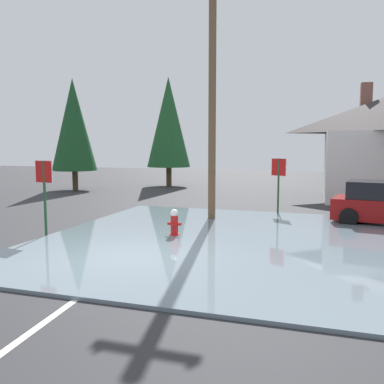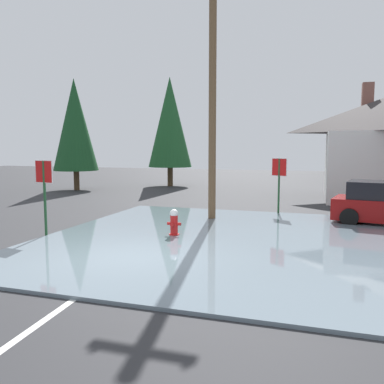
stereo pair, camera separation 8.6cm
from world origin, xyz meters
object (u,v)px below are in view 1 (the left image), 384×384
object	(u,v)px
stop_sign_near	(44,183)
pine_tree_tall_left	(73,125)
stop_sign_far	(279,174)
fire_hydrant	(174,224)
utility_pole	(212,83)
pine_tree_mid_left	(169,122)

from	to	relation	value
stop_sign_near	pine_tree_tall_left	xyz separation A→B (m)	(-7.10, 12.39, 2.47)
stop_sign_near	stop_sign_far	world-z (taller)	stop_sign_near
stop_sign_far	stop_sign_near	bearing A→B (deg)	-134.13
stop_sign_near	pine_tree_tall_left	distance (m)	14.50
fire_hydrant	utility_pole	bearing A→B (deg)	84.27
stop_sign_near	utility_pole	bearing A→B (deg)	47.76
utility_pole	pine_tree_mid_left	xyz separation A→B (m)	(-6.39, 12.26, -0.66)
stop_sign_far	pine_tree_tall_left	distance (m)	14.89
stop_sign_near	fire_hydrant	bearing A→B (deg)	18.22
utility_pole	pine_tree_tall_left	world-z (taller)	utility_pole
utility_pole	pine_tree_tall_left	xyz separation A→B (m)	(-11.19, 7.89, -0.97)
stop_sign_far	pine_tree_mid_left	world-z (taller)	pine_tree_mid_left
fire_hydrant	pine_tree_tall_left	distance (m)	16.01
fire_hydrant	pine_tree_mid_left	size ratio (longest dim) A/B	0.12
stop_sign_far	pine_tree_tall_left	bearing A→B (deg)	156.65
stop_sign_near	stop_sign_far	distance (m)	9.16
fire_hydrant	pine_tree_tall_left	xyz separation A→B (m)	(-10.87, 11.15, 3.74)
fire_hydrant	stop_sign_far	size ratio (longest dim) A/B	0.38
fire_hydrant	pine_tree_tall_left	bearing A→B (deg)	134.25
fire_hydrant	pine_tree_mid_left	distance (m)	17.15
fire_hydrant	stop_sign_far	distance (m)	6.07
stop_sign_far	pine_tree_tall_left	xyz separation A→B (m)	(-13.48, 5.82, 2.51)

